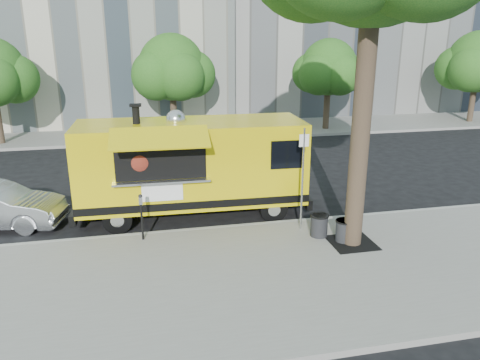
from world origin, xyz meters
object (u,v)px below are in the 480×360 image
Objects in this scene: far_tree_b at (172,67)px; parking_meter at (141,212)px; far_tree_d at (478,62)px; trash_bin_right at (344,230)px; sign_post at (303,173)px; far_tree_c at (329,67)px; food_truck at (191,165)px; trash_bin_left at (319,225)px.

parking_meter is (-2.00, -14.05, -2.85)m from far_tree_b.
far_tree_d is 9.18× the size of trash_bin_right.
parking_meter is 2.17× the size of trash_bin_right.
far_tree_b is at bearing 100.15° from sign_post.
sign_post is (-6.45, -13.95, -1.87)m from far_tree_c.
sign_post is 1.96m from trash_bin_right.
far_tree_c is 15.29m from food_truck.
parking_meter is at bearing -128.66° from far_tree_c.
far_tree_c is 16.11m from trash_bin_left.
far_tree_d reaches higher than trash_bin_left.
far_tree_d reaches higher than sign_post.
sign_post is 0.41× the size of food_truck.
trash_bin_left is at bearing -137.53° from far_tree_d.
far_tree_c is at bearing -1.91° from far_tree_b.
far_tree_c is 15.48m from sign_post.
parking_meter is at bearing -128.80° from food_truck.
trash_bin_left is (3.29, -2.66, -1.21)m from food_truck.
trash_bin_left is (4.88, -0.80, -0.49)m from parking_meter.
parking_meter is at bearing -98.10° from far_tree_b.
far_tree_d is 1.88× the size of sign_post.
trash_bin_left is (2.88, -14.85, -3.35)m from far_tree_b.
far_tree_b is 0.97× the size of far_tree_d.
far_tree_c is 0.71× the size of food_truck.
sign_post is at bearing -114.81° from far_tree_c.
far_tree_c is at bearing 53.36° from food_truck.
far_tree_d reaches higher than trash_bin_right.
far_tree_d is at bearing 33.64° from food_truck.
far_tree_d is 25.38m from parking_meter.
far_tree_d is at bearing 42.47° from trash_bin_left.
sign_post is at bearing -139.30° from far_tree_d.
parking_meter is at bearing 177.48° from sign_post.
far_tree_c is 16.35m from trash_bin_right.
food_truck is (-0.41, -12.19, -2.13)m from far_tree_b.
food_truck is (-9.41, -11.89, -2.02)m from far_tree_c.
far_tree_d is 0.77× the size of food_truck.
sign_post is (2.55, -14.25, -1.98)m from far_tree_b.
food_truck is at bearing -148.08° from far_tree_d.
far_tree_d is 22.11m from trash_bin_left.
parking_meter is at bearing 166.73° from trash_bin_right.
far_tree_d is 22.97m from food_truck.
far_tree_c is 10.00m from far_tree_d.
trash_bin_right is at bearing -13.27° from parking_meter.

